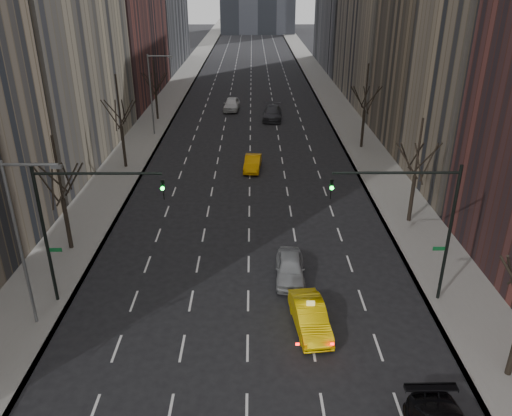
{
  "coord_description": "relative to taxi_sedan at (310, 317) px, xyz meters",
  "views": [
    {
      "loc": [
        0.29,
        -11.56,
        16.68
      ],
      "look_at": [
        0.48,
        17.0,
        3.5
      ],
      "focal_mm": 35.0,
      "sensor_mm": 36.0,
      "label": 1
    }
  ],
  "objects": [
    {
      "name": "traffic_mast_right",
      "position": [
        5.88,
        2.47,
        4.76
      ],
      "size": [
        6.69,
        0.39,
        8.0
      ],
      "color": "black",
      "rests_on": "ground"
    },
    {
      "name": "sidewalk_right",
      "position": [
        9.02,
        60.47,
        -0.65
      ],
      "size": [
        4.5,
        320.0,
        0.15
      ],
      "primitive_type": "cube",
      "color": "slate",
      "rests_on": "ground"
    },
    {
      "name": "tree_lw_d",
      "position": [
        -15.23,
        42.47,
        2.83
      ],
      "size": [
        3.36,
        3.5,
        7.36
      ],
      "color": "black",
      "rests_on": "ground"
    },
    {
      "name": "tree_lw_c",
      "position": [
        -15.23,
        24.47,
        3.31
      ],
      "size": [
        3.36,
        3.5,
        8.74
      ],
      "color": "black",
      "rests_on": "ground"
    },
    {
      "name": "sidewalk_left",
      "position": [
        -15.48,
        60.47,
        -0.65
      ],
      "size": [
        4.5,
        320.0,
        0.15
      ],
      "primitive_type": "cube",
      "color": "slate",
      "rests_on": "ground"
    },
    {
      "name": "far_taxi",
      "position": [
        -2.95,
        23.86,
        -0.04
      ],
      "size": [
        1.82,
        4.29,
        1.38
      ],
      "primitive_type": "imported",
      "rotation": [
        0.0,
        0.0,
        -0.09
      ],
      "color": "#EB9904",
      "rests_on": "ground"
    },
    {
      "name": "streetlight_far",
      "position": [
        -14.07,
        35.47,
        4.89
      ],
      "size": [
        2.83,
        0.22,
        9.0
      ],
      "color": "slate",
      "rests_on": "ground"
    },
    {
      "name": "far_car_white",
      "position": [
        -5.85,
        47.58,
        0.13
      ],
      "size": [
        2.32,
        5.14,
        1.71
      ],
      "primitive_type": "imported",
      "rotation": [
        0.0,
        0.0,
        -0.06
      ],
      "color": "silver",
      "rests_on": "ground"
    },
    {
      "name": "traffic_mast_left",
      "position": [
        -12.34,
        2.47,
        4.76
      ],
      "size": [
        6.69,
        0.39,
        8.0
      ],
      "color": "black",
      "rests_on": "ground"
    },
    {
      "name": "streetlight_near",
      "position": [
        -14.07,
        0.47,
        4.89
      ],
      "size": [
        2.83,
        0.22,
        9.0
      ],
      "color": "slate",
      "rests_on": "ground"
    },
    {
      "name": "tree_rw_c",
      "position": [
        8.77,
        30.47,
        3.31
      ],
      "size": [
        3.36,
        3.5,
        8.74
      ],
      "color": "black",
      "rests_on": "ground"
    },
    {
      "name": "taxi_sedan",
      "position": [
        0.0,
        0.0,
        0.0
      ],
      "size": [
        2.06,
        4.57,
        1.46
      ],
      "primitive_type": "imported",
      "rotation": [
        0.0,
        0.0,
        0.12
      ],
      "color": "yellow",
      "rests_on": "ground"
    },
    {
      "name": "silver_sedan_ahead",
      "position": [
        -0.7,
        4.8,
        0.01
      ],
      "size": [
        1.92,
        4.38,
        1.47
      ],
      "primitive_type": "imported",
      "rotation": [
        0.0,
        0.0,
        -0.04
      ],
      "color": "#95989C",
      "rests_on": "ground"
    },
    {
      "name": "far_suv_grey",
      "position": [
        -0.39,
        42.67,
        0.11
      ],
      "size": [
        2.74,
        5.9,
        1.67
      ],
      "primitive_type": "imported",
      "rotation": [
        0.0,
        0.0,
        -0.07
      ],
      "color": "#313137",
      "rests_on": "ground"
    },
    {
      "name": "tree_rw_b",
      "position": [
        8.77,
        12.47,
        2.99
      ],
      "size": [
        3.36,
        3.5,
        7.82
      ],
      "color": "black",
      "rests_on": "ground"
    },
    {
      "name": "tree_lw_b",
      "position": [
        -15.23,
        8.47,
        2.99
      ],
      "size": [
        3.36,
        3.5,
        7.82
      ],
      "color": "black",
      "rests_on": "ground"
    }
  ]
}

